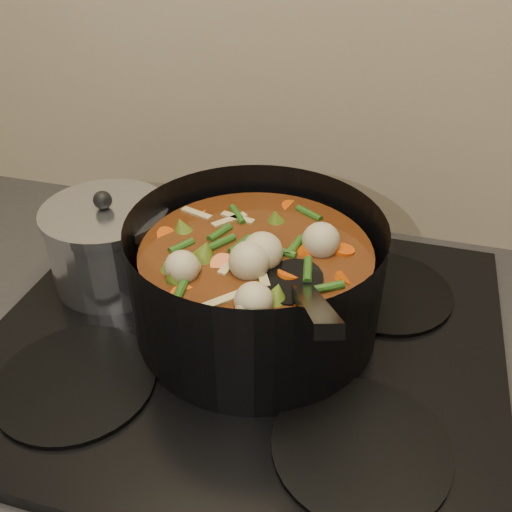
# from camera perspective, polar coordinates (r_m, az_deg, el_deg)

# --- Properties ---
(stovetop) EXTENTS (0.62, 0.54, 0.03)m
(stovetop) POSITION_cam_1_polar(r_m,az_deg,el_deg) (0.72, -1.10, -8.28)
(stovetop) COLOR black
(stovetop) RESTS_ON counter
(stockpot) EXTENTS (0.33, 0.40, 0.22)m
(stockpot) POSITION_cam_1_polar(r_m,az_deg,el_deg) (0.69, 0.03, -2.42)
(stockpot) COLOR black
(stockpot) RESTS_ON stovetop
(saucepan) EXTENTS (0.17, 0.17, 0.14)m
(saucepan) POSITION_cam_1_polar(r_m,az_deg,el_deg) (0.80, -14.37, 1.16)
(saucepan) COLOR silver
(saucepan) RESTS_ON stovetop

